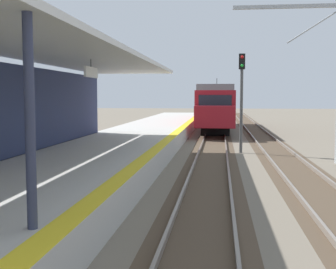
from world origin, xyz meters
name	(u,v)px	position (x,y,z in m)	size (l,w,h in m)	color
station_platform	(101,159)	(-2.50, 16.00, 0.45)	(5.00, 80.00, 0.91)	#B7B5AD
station_building_with_canopy	(7,107)	(-4.30, 11.73, 2.66)	(4.85, 24.00, 4.43)	#4C4C4C
track_pair_nearest_platform	(212,157)	(1.90, 20.00, 0.05)	(2.34, 120.00, 0.16)	#4C3D2D
track_pair_middle	(284,159)	(5.30, 20.00, 0.05)	(2.34, 120.00, 0.16)	#4C3D2D
approaching_train	(216,105)	(1.90, 38.75, 2.18)	(2.93, 19.60, 4.76)	maroon
rail_signal_post	(242,92)	(3.37, 22.30, 3.19)	(0.32, 0.34, 5.20)	#4C4C4C
catenary_pylon_far_side	(336,82)	(7.28, 18.90, 3.60)	(5.00, 0.40, 7.50)	#9EA3A8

